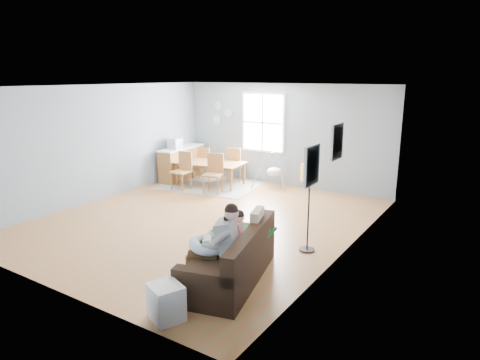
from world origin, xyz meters
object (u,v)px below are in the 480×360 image
Objects in this scene: sofa at (233,262)px; baby_swing at (274,171)px; toddler at (233,231)px; chair_sw at (183,168)px; chair_ne at (235,162)px; monitor at (175,144)px; chair_nw at (206,161)px; floor_lamp at (310,180)px; storage_cube at (166,302)px; father at (217,243)px; dining_table at (210,174)px; counter at (182,163)px; chair_se at (214,171)px.

sofa is 5.41m from baby_swing.
toddler reaches higher than chair_sw.
monitor reaches higher than chair_ne.
baby_swing is at bearing 5.23° from chair_nw.
toddler is 0.75× the size of baby_swing.
floor_lamp is 2.96× the size of storage_cube.
father is 5.79m from dining_table.
counter is 0.68m from monitor.
chair_nw is (-4.02, 6.10, 0.30)m from storage_cube.
monitor is at bearing 166.43° from chair_se.
father is at bearing -58.94° from chair_ne.
monitor is (-1.06, -0.16, 0.75)m from dining_table.
sofa is 2.61× the size of toddler.
floor_lamp is 4.95m from dining_table.
chair_nw is at bearing -174.77° from baby_swing.
chair_se is at bearing 9.23° from chair_sw.
father is at bearing -51.38° from chair_nw.
monitor reaches higher than dining_table.
dining_table is 1.85× the size of chair_ne.
chair_nw is 0.95× the size of chair_ne.
monitor reaches higher than baby_swing.
counter is (-1.10, 0.15, 0.15)m from dining_table.
storage_cube is 7.08m from monitor.
toddler is 2.59× the size of monitor.
baby_swing is (2.62, 0.91, -0.64)m from monitor.
chair_ne is 0.90× the size of baby_swing.
chair_se reaches higher than chair_nw.
father is 1.35× the size of chair_nw.
chair_sw is at bearing 155.64° from floor_lamp.
monitor is 2.85m from baby_swing.
sofa is 2.13× the size of chair_se.
toddler is 6.02m from monitor.
sofa is at bearing -55.07° from toddler.
chair_ne is (0.92, 0.14, 0.03)m from chair_nw.
storage_cube is 0.28× the size of dining_table.
chair_nw is (-4.03, 4.65, -0.16)m from toddler.
chair_se is at bearing -44.90° from chair_nw.
monitor is at bearing -83.55° from counter.
monitor is at bearing 139.05° from toddler.
baby_swing reaches higher than chair_nw.
father is 2.46× the size of storage_cube.
chair_sw is at bearing 135.01° from father.
dining_table is at bearing 130.27° from toddler.
toddler is (-0.06, 0.48, 0.01)m from father.
chair_ne reaches higher than dining_table.
counter is (-4.55, 5.70, 0.24)m from storage_cube.
chair_se is at bearing 126.59° from father.
baby_swing is at bearing 52.08° from chair_se.
chair_se reaches higher than dining_table.
counter is (-0.54, -0.41, -0.06)m from chair_nw.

